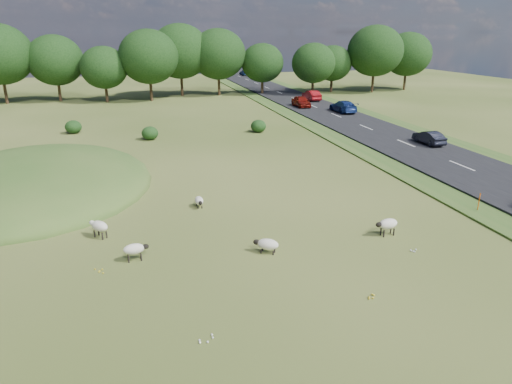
{
  "coord_description": "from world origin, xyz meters",
  "views": [
    {
      "loc": [
        -4.74,
        -21.5,
        10.27
      ],
      "look_at": [
        2.0,
        4.0,
        1.0
      ],
      "focal_mm": 32.0,
      "sensor_mm": 36.0,
      "label": 1
    }
  ],
  "objects_px": {
    "sheep_0": "(199,201)",
    "sheep_2": "(267,244)",
    "car_1": "(301,101)",
    "sheep_1": "(99,226)",
    "car_2": "(429,137)",
    "sheep_3": "(135,249)",
    "car_4": "(244,73)",
    "marker_post": "(479,202)",
    "car_0": "(312,95)",
    "car_5": "(343,106)",
    "sheep_4": "(388,224)"
  },
  "relations": [
    {
      "from": "car_0",
      "to": "sheep_2",
      "type": "bearing_deg",
      "value": 66.27
    },
    {
      "from": "marker_post",
      "to": "car_1",
      "type": "xyz_separation_m",
      "value": [
        3.34,
        40.0,
        0.4
      ]
    },
    {
      "from": "sheep_0",
      "to": "sheep_1",
      "type": "height_order",
      "value": "sheep_1"
    },
    {
      "from": "marker_post",
      "to": "sheep_4",
      "type": "bearing_deg",
      "value": -166.9
    },
    {
      "from": "sheep_2",
      "to": "car_2",
      "type": "relative_size",
      "value": 0.35
    },
    {
      "from": "sheep_4",
      "to": "sheep_3",
      "type": "bearing_deg",
      "value": -7.92
    },
    {
      "from": "marker_post",
      "to": "car_2",
      "type": "xyz_separation_m",
      "value": [
        7.14,
        15.4,
        0.27
      ]
    },
    {
      "from": "marker_post",
      "to": "sheep_3",
      "type": "bearing_deg",
      "value": -176.74
    },
    {
      "from": "car_0",
      "to": "sheep_0",
      "type": "bearing_deg",
      "value": 60.18
    },
    {
      "from": "sheep_2",
      "to": "sheep_1",
      "type": "bearing_deg",
      "value": 5.36
    },
    {
      "from": "sheep_3",
      "to": "sheep_4",
      "type": "relative_size",
      "value": 0.91
    },
    {
      "from": "sheep_0",
      "to": "sheep_2",
      "type": "bearing_deg",
      "value": 17.03
    },
    {
      "from": "marker_post",
      "to": "sheep_0",
      "type": "height_order",
      "value": "marker_post"
    },
    {
      "from": "car_2",
      "to": "sheep_2",
      "type": "bearing_deg",
      "value": 39.65
    },
    {
      "from": "sheep_0",
      "to": "car_4",
      "type": "bearing_deg",
      "value": 163.31
    },
    {
      "from": "sheep_1",
      "to": "car_4",
      "type": "height_order",
      "value": "car_4"
    },
    {
      "from": "sheep_2",
      "to": "car_1",
      "type": "bearing_deg",
      "value": -80.62
    },
    {
      "from": "sheep_3",
      "to": "sheep_0",
      "type": "bearing_deg",
      "value": 52.66
    },
    {
      "from": "car_0",
      "to": "car_1",
      "type": "height_order",
      "value": "car_0"
    },
    {
      "from": "sheep_3",
      "to": "car_4",
      "type": "bearing_deg",
      "value": 68.46
    },
    {
      "from": "sheep_1",
      "to": "car_5",
      "type": "height_order",
      "value": "car_5"
    },
    {
      "from": "sheep_4",
      "to": "car_2",
      "type": "height_order",
      "value": "car_2"
    },
    {
      "from": "sheep_1",
      "to": "sheep_2",
      "type": "height_order",
      "value": "sheep_1"
    },
    {
      "from": "sheep_3",
      "to": "car_1",
      "type": "xyz_separation_m",
      "value": [
        23.42,
        41.15,
        0.39
      ]
    },
    {
      "from": "sheep_0",
      "to": "car_5",
      "type": "height_order",
      "value": "car_5"
    },
    {
      "from": "car_2",
      "to": "sheep_1",
      "type": "bearing_deg",
      "value": 24.8
    },
    {
      "from": "sheep_2",
      "to": "car_4",
      "type": "bearing_deg",
      "value": -71.14
    },
    {
      "from": "car_0",
      "to": "car_4",
      "type": "height_order",
      "value": "car_0"
    },
    {
      "from": "sheep_4",
      "to": "car_5",
      "type": "xyz_separation_m",
      "value": [
        14.22,
        35.93,
        0.34
      ]
    },
    {
      "from": "car_0",
      "to": "sheep_1",
      "type": "bearing_deg",
      "value": 56.44
    },
    {
      "from": "sheep_0",
      "to": "sheep_3",
      "type": "height_order",
      "value": "sheep_3"
    },
    {
      "from": "car_1",
      "to": "car_2",
      "type": "xyz_separation_m",
      "value": [
        3.8,
        -24.6,
        -0.13
      ]
    },
    {
      "from": "sheep_0",
      "to": "sheep_1",
      "type": "xyz_separation_m",
      "value": [
        -5.7,
        -3.05,
        0.23
      ]
    },
    {
      "from": "sheep_2",
      "to": "sheep_3",
      "type": "bearing_deg",
      "value": 24.12
    },
    {
      "from": "sheep_2",
      "to": "car_0",
      "type": "xyz_separation_m",
      "value": [
        20.96,
        47.68,
        0.54
      ]
    },
    {
      "from": "car_1",
      "to": "sheep_1",
      "type": "bearing_deg",
      "value": -123.55
    },
    {
      "from": "marker_post",
      "to": "sheep_1",
      "type": "height_order",
      "value": "marker_post"
    },
    {
      "from": "car_2",
      "to": "car_5",
      "type": "distance_m",
      "value": 18.88
    },
    {
      "from": "sheep_4",
      "to": "car_4",
      "type": "height_order",
      "value": "car_4"
    },
    {
      "from": "car_0",
      "to": "car_1",
      "type": "xyz_separation_m",
      "value": [
        -3.8,
        -5.7,
        -0.01
      ]
    },
    {
      "from": "car_0",
      "to": "car_5",
      "type": "distance_m",
      "value": 11.43
    },
    {
      "from": "sheep_4",
      "to": "sheep_0",
      "type": "bearing_deg",
      "value": -42.1
    },
    {
      "from": "sheep_3",
      "to": "car_4",
      "type": "xyz_separation_m",
      "value": [
        27.22,
        91.75,
        0.28
      ]
    },
    {
      "from": "sheep_4",
      "to": "car_2",
      "type": "relative_size",
      "value": 0.36
    },
    {
      "from": "sheep_1",
      "to": "car_2",
      "type": "bearing_deg",
      "value": -107.54
    },
    {
      "from": "sheep_1",
      "to": "sheep_2",
      "type": "bearing_deg",
      "value": -158.6
    },
    {
      "from": "sheep_0",
      "to": "sheep_2",
      "type": "xyz_separation_m",
      "value": [
        2.35,
        -7.02,
        0.05
      ]
    },
    {
      "from": "marker_post",
      "to": "car_1",
      "type": "bearing_deg",
      "value": 85.23
    },
    {
      "from": "car_0",
      "to": "car_5",
      "type": "relative_size",
      "value": 0.88
    },
    {
      "from": "marker_post",
      "to": "sheep_2",
      "type": "xyz_separation_m",
      "value": [
        -13.82,
        -1.97,
        -0.13
      ]
    }
  ]
}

